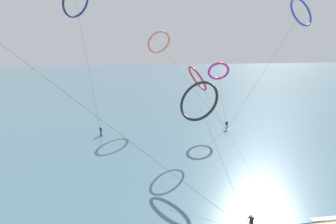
{
  "coord_description": "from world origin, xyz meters",
  "views": [
    {
      "loc": [
        -6.51,
        -12.49,
        15.45
      ],
      "look_at": [
        0.0,
        21.9,
        7.08
      ],
      "focal_mm": 30.31,
      "sensor_mm": 36.0,
      "label": 1
    }
  ],
  "objects_px": {
    "kite_magenta": "(218,71)",
    "kite_crimson": "(197,79)",
    "surfer_emerald": "(227,126)",
    "kite_coral": "(159,42)",
    "surfer_violet": "(101,132)",
    "kite_charcoal": "(199,101)",
    "kite_navy": "(76,1)",
    "kite_cobalt": "(301,12)"
  },
  "relations": [
    {
      "from": "kite_magenta",
      "to": "kite_navy",
      "type": "bearing_deg",
      "value": 17.06
    },
    {
      "from": "kite_charcoal",
      "to": "kite_navy",
      "type": "xyz_separation_m",
      "value": [
        -14.99,
        12.51,
        12.84
      ]
    },
    {
      "from": "kite_cobalt",
      "to": "kite_charcoal",
      "type": "height_order",
      "value": "kite_cobalt"
    },
    {
      "from": "kite_coral",
      "to": "kite_charcoal",
      "type": "bearing_deg",
      "value": 70.69
    },
    {
      "from": "surfer_violet",
      "to": "kite_navy",
      "type": "bearing_deg",
      "value": -69.96
    },
    {
      "from": "kite_crimson",
      "to": "kite_coral",
      "type": "relative_size",
      "value": 0.68
    },
    {
      "from": "kite_navy",
      "to": "kite_coral",
      "type": "relative_size",
      "value": 1.32
    },
    {
      "from": "surfer_emerald",
      "to": "kite_coral",
      "type": "xyz_separation_m",
      "value": [
        -10.72,
        11.71,
        15.07
      ]
    },
    {
      "from": "surfer_emerald",
      "to": "kite_navy",
      "type": "height_order",
      "value": "kite_navy"
    },
    {
      "from": "surfer_emerald",
      "to": "kite_navy",
      "type": "relative_size",
      "value": 0.07
    },
    {
      "from": "kite_cobalt",
      "to": "kite_charcoal",
      "type": "distance_m",
      "value": 18.97
    },
    {
      "from": "kite_magenta",
      "to": "kite_charcoal",
      "type": "height_order",
      "value": "kite_magenta"
    },
    {
      "from": "surfer_violet",
      "to": "kite_coral",
      "type": "distance_m",
      "value": 22.34
    },
    {
      "from": "surfer_violet",
      "to": "surfer_emerald",
      "type": "xyz_separation_m",
      "value": [
        22.72,
        -0.41,
        0.0
      ]
    },
    {
      "from": "kite_crimson",
      "to": "kite_charcoal",
      "type": "bearing_deg",
      "value": 160.75
    },
    {
      "from": "kite_cobalt",
      "to": "kite_crimson",
      "type": "bearing_deg",
      "value": 138.47
    },
    {
      "from": "surfer_emerald",
      "to": "kite_cobalt",
      "type": "distance_m",
      "value": 22.54
    },
    {
      "from": "kite_charcoal",
      "to": "surfer_emerald",
      "type": "bearing_deg",
      "value": 111.53
    },
    {
      "from": "surfer_violet",
      "to": "kite_charcoal",
      "type": "bearing_deg",
      "value": 11.22
    },
    {
      "from": "kite_cobalt",
      "to": "kite_charcoal",
      "type": "bearing_deg",
      "value": 170.18
    },
    {
      "from": "kite_crimson",
      "to": "kite_navy",
      "type": "height_order",
      "value": "kite_navy"
    },
    {
      "from": "kite_cobalt",
      "to": "kite_coral",
      "type": "distance_m",
      "value": 28.14
    },
    {
      "from": "kite_coral",
      "to": "kite_navy",
      "type": "bearing_deg",
      "value": 23.43
    },
    {
      "from": "surfer_violet",
      "to": "kite_cobalt",
      "type": "xyz_separation_m",
      "value": [
        27.8,
        -11.67,
        18.85
      ]
    },
    {
      "from": "kite_cobalt",
      "to": "kite_navy",
      "type": "relative_size",
      "value": 0.9
    },
    {
      "from": "kite_charcoal",
      "to": "kite_magenta",
      "type": "bearing_deg",
      "value": 117.91
    },
    {
      "from": "kite_cobalt",
      "to": "surfer_emerald",
      "type": "bearing_deg",
      "value": 91.58
    },
    {
      "from": "surfer_violet",
      "to": "kite_crimson",
      "type": "xyz_separation_m",
      "value": [
        14.84,
        -7.25,
        9.68
      ]
    },
    {
      "from": "kite_magenta",
      "to": "kite_coral",
      "type": "height_order",
      "value": "kite_coral"
    },
    {
      "from": "kite_crimson",
      "to": "surfer_violet",
      "type": "bearing_deg",
      "value": 59.93
    },
    {
      "from": "kite_magenta",
      "to": "kite_crimson",
      "type": "height_order",
      "value": "kite_magenta"
    },
    {
      "from": "kite_crimson",
      "to": "kite_magenta",
      "type": "bearing_deg",
      "value": -41.69
    },
    {
      "from": "surfer_violet",
      "to": "kite_cobalt",
      "type": "distance_m",
      "value": 35.56
    },
    {
      "from": "kite_magenta",
      "to": "kite_navy",
      "type": "relative_size",
      "value": 0.52
    },
    {
      "from": "surfer_emerald",
      "to": "kite_coral",
      "type": "distance_m",
      "value": 21.89
    },
    {
      "from": "surfer_violet",
      "to": "kite_magenta",
      "type": "height_order",
      "value": "kite_magenta"
    },
    {
      "from": "kite_cobalt",
      "to": "kite_crimson",
      "type": "xyz_separation_m",
      "value": [
        -12.96,
        4.42,
        -9.18
      ]
    },
    {
      "from": "surfer_emerald",
      "to": "kite_charcoal",
      "type": "distance_m",
      "value": 19.48
    },
    {
      "from": "kite_magenta",
      "to": "kite_crimson",
      "type": "distance_m",
      "value": 10.52
    },
    {
      "from": "kite_cobalt",
      "to": "kite_navy",
      "type": "height_order",
      "value": "kite_navy"
    },
    {
      "from": "kite_magenta",
      "to": "kite_crimson",
      "type": "relative_size",
      "value": 1.01
    },
    {
      "from": "surfer_emerald",
      "to": "kite_coral",
      "type": "height_order",
      "value": "kite_coral"
    }
  ]
}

